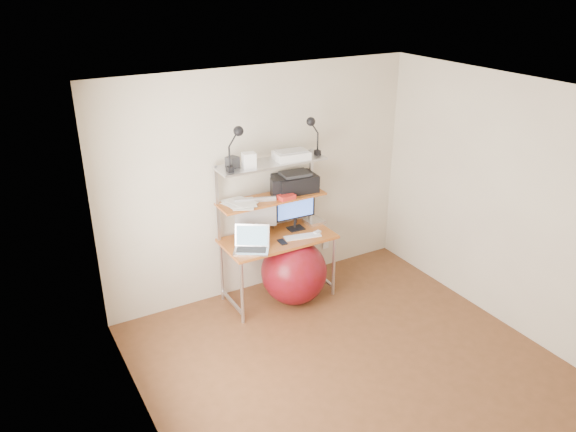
# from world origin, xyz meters

# --- Properties ---
(room) EXTENTS (3.60, 3.60, 3.60)m
(room) POSITION_xyz_m (0.00, 0.00, 1.25)
(room) COLOR brown
(room) RESTS_ON ground
(computer_desk) EXTENTS (1.20, 0.60, 1.57)m
(computer_desk) POSITION_xyz_m (0.00, 1.50, 0.96)
(computer_desk) COLOR #B45523
(computer_desk) RESTS_ON ground
(desktop) EXTENTS (1.20, 0.60, 0.00)m
(desktop) POSITION_xyz_m (0.00, 1.44, 0.74)
(desktop) COLOR #B45523
(desktop) RESTS_ON computer_desk
(mid_shelf) EXTENTS (1.18, 0.34, 0.00)m
(mid_shelf) POSITION_xyz_m (0.00, 1.57, 1.15)
(mid_shelf) COLOR #B45523
(mid_shelf) RESTS_ON computer_desk
(top_shelf) EXTENTS (1.18, 0.34, 0.00)m
(top_shelf) POSITION_xyz_m (0.00, 1.57, 1.55)
(top_shelf) COLOR silver
(top_shelf) RESTS_ON computer_desk
(floor) EXTENTS (3.60, 3.60, 0.00)m
(floor) POSITION_xyz_m (0.00, 0.00, 0.00)
(floor) COLOR brown
(floor) RESTS_ON ground
(wall_outlet) EXTENTS (0.08, 0.01, 0.12)m
(wall_outlet) POSITION_xyz_m (0.85, 1.79, 0.30)
(wall_outlet) COLOR white
(wall_outlet) RESTS_ON room
(monitor_silver) EXTENTS (0.43, 0.21, 0.49)m
(monitor_silver) POSITION_xyz_m (-0.20, 1.55, 1.00)
(monitor_silver) COLOR #B9B9BE
(monitor_silver) RESTS_ON desktop
(monitor_black) EXTENTS (0.48, 0.14, 0.48)m
(monitor_black) POSITION_xyz_m (0.27, 1.54, 0.98)
(monitor_black) COLOR black
(monitor_black) RESTS_ON desktop
(laptop) EXTENTS (0.45, 0.43, 0.31)m
(laptop) POSITION_xyz_m (-0.36, 1.33, 0.79)
(laptop) COLOR silver
(laptop) RESTS_ON desktop
(keyboard) EXTENTS (0.41, 0.19, 0.01)m
(keyboard) POSITION_xyz_m (0.24, 1.32, 0.75)
(keyboard) COLOR white
(keyboard) RESTS_ON desktop
(mouse) EXTENTS (0.09, 0.07, 0.02)m
(mouse) POSITION_xyz_m (0.42, 1.32, 0.75)
(mouse) COLOR white
(mouse) RESTS_ON desktop
(mac_mini) EXTENTS (0.20, 0.20, 0.04)m
(mac_mini) POSITION_xyz_m (0.54, 1.57, 0.76)
(mac_mini) COLOR silver
(mac_mini) RESTS_ON desktop
(phone) EXTENTS (0.08, 0.14, 0.01)m
(phone) POSITION_xyz_m (-0.02, 1.31, 0.75)
(phone) COLOR black
(phone) RESTS_ON desktop
(printer) EXTENTS (0.48, 0.35, 0.21)m
(printer) POSITION_xyz_m (0.31, 1.62, 1.25)
(printer) COLOR black
(printer) RESTS_ON mid_shelf
(nas_cube) EXTENTS (0.16, 0.16, 0.19)m
(nas_cube) POSITION_xyz_m (0.08, 1.58, 1.25)
(nas_cube) COLOR black
(nas_cube) RESTS_ON mid_shelf
(red_box) EXTENTS (0.18, 0.13, 0.05)m
(red_box) POSITION_xyz_m (0.12, 1.46, 1.17)
(red_box) COLOR red
(red_box) RESTS_ON mid_shelf
(scanner) EXTENTS (0.38, 0.27, 0.10)m
(scanner) POSITION_xyz_m (0.22, 1.54, 1.60)
(scanner) COLOR white
(scanner) RESTS_ON top_shelf
(box_white) EXTENTS (0.15, 0.13, 0.15)m
(box_white) POSITION_xyz_m (-0.28, 1.52, 1.63)
(box_white) COLOR white
(box_white) RESTS_ON top_shelf
(box_grey) EXTENTS (0.14, 0.14, 0.11)m
(box_grey) POSITION_xyz_m (-0.42, 1.60, 1.61)
(box_grey) COLOR #2C2C2F
(box_grey) RESTS_ON top_shelf
(clip_lamp_left) EXTENTS (0.18, 0.10, 0.45)m
(clip_lamp_left) POSITION_xyz_m (-0.42, 1.48, 1.88)
(clip_lamp_left) COLOR black
(clip_lamp_left) RESTS_ON top_shelf
(clip_lamp_right) EXTENTS (0.17, 0.09, 0.42)m
(clip_lamp_right) POSITION_xyz_m (0.46, 1.53, 1.86)
(clip_lamp_right) COLOR black
(clip_lamp_right) RESTS_ON top_shelf
(exercise_ball) EXTENTS (0.72, 0.72, 0.72)m
(exercise_ball) POSITION_xyz_m (0.11, 1.29, 0.36)
(exercise_ball) COLOR maroon
(exercise_ball) RESTS_ON floor
(paper_stack) EXTENTS (0.36, 0.41, 0.02)m
(paper_stack) POSITION_xyz_m (-0.37, 1.57, 1.16)
(paper_stack) COLOR white
(paper_stack) RESTS_ON mid_shelf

